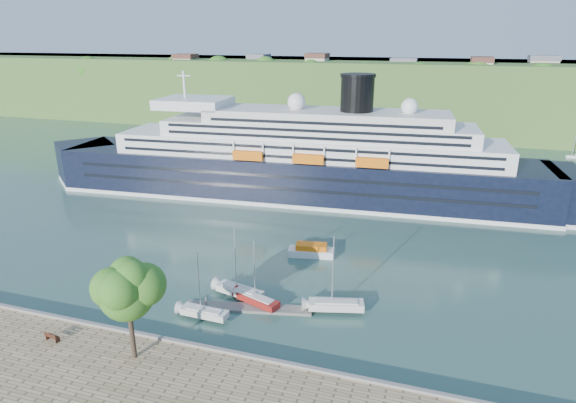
# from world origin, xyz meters

# --- Properties ---
(ground) EXTENTS (400.00, 400.00, 0.00)m
(ground) POSITION_xyz_m (0.00, 0.00, 0.00)
(ground) COLOR #31584E
(ground) RESTS_ON ground
(far_hillside) EXTENTS (400.00, 50.00, 24.00)m
(far_hillside) POSITION_xyz_m (0.00, 145.00, 12.00)
(far_hillside) COLOR #3E6327
(far_hillside) RESTS_ON ground
(quay_coping) EXTENTS (220.00, 0.50, 0.30)m
(quay_coping) POSITION_xyz_m (0.00, -0.20, 1.15)
(quay_coping) COLOR slate
(quay_coping) RESTS_ON promenade
(cruise_ship) EXTENTS (115.56, 24.85, 25.75)m
(cruise_ship) POSITION_xyz_m (-4.01, 54.81, 12.87)
(cruise_ship) COLOR black
(cruise_ship) RESTS_ON ground
(park_bench) EXTENTS (1.88, 0.98, 1.15)m
(park_bench) POSITION_xyz_m (-14.36, -3.95, 1.57)
(park_bench) COLOR #4E2316
(park_bench) RESTS_ON promenade
(promenade_tree) EXTENTS (7.33, 7.33, 12.14)m
(promenade_tree) POSITION_xyz_m (-4.15, -3.71, 7.07)
(promenade_tree) COLOR #27671B
(promenade_tree) RESTS_ON promenade
(floating_pontoon) EXTENTS (16.10, 5.29, 0.36)m
(floating_pontoon) POSITION_xyz_m (3.03, 9.84, 0.18)
(floating_pontoon) COLOR gray
(floating_pontoon) RESTS_ON ground
(sailboat_white_near) EXTENTS (6.57, 2.04, 8.41)m
(sailboat_white_near) POSITION_xyz_m (-1.21, 6.30, 4.20)
(sailboat_white_near) COLOR silver
(sailboat_white_near) RESTS_ON ground
(sailboat_red) EXTENTS (6.78, 3.89, 8.46)m
(sailboat_red) POSITION_xyz_m (3.97, 10.92, 4.23)
(sailboat_red) COLOR maroon
(sailboat_red) RESTS_ON ground
(sailboat_white_far) EXTENTS (7.83, 3.94, 9.74)m
(sailboat_white_far) POSITION_xyz_m (13.70, 12.56, 4.87)
(sailboat_white_far) COLOR silver
(sailboat_white_far) RESTS_ON ground
(tender_launch) EXTENTS (7.55, 3.69, 2.00)m
(tender_launch) POSITION_xyz_m (6.65, 27.28, 1.00)
(tender_launch) COLOR orange
(tender_launch) RESTS_ON ground
(sailboat_extra) EXTENTS (7.52, 3.64, 9.37)m
(sailboat_extra) POSITION_xyz_m (0.93, 12.21, 4.68)
(sailboat_extra) COLOR silver
(sailboat_extra) RESTS_ON ground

